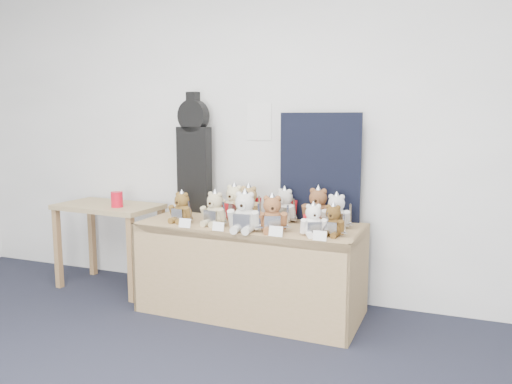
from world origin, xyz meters
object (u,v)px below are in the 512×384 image
at_px(teddy_front_end, 333,222).
at_px(teddy_back_right, 318,208).
at_px(teddy_front_centre, 245,213).
at_px(teddy_back_end, 336,213).
at_px(teddy_back_centre_right, 284,207).
at_px(teddy_back_far_left, 216,207).
at_px(teddy_front_far_left, 182,208).
at_px(teddy_back_centre_left, 248,205).
at_px(teddy_back_left, 234,203).
at_px(side_table, 109,219).
at_px(guitar_case, 194,154).
at_px(teddy_front_left, 215,210).
at_px(teddy_front_far_right, 313,221).
at_px(display_table, 247,245).
at_px(teddy_front_right, 272,215).
at_px(red_cup, 117,199).

distance_m(teddy_front_end, teddy_back_right, 0.36).
relative_size(teddy_front_centre, teddy_back_end, 1.14).
bearing_deg(teddy_front_centre, teddy_back_centre_right, 65.46).
bearing_deg(teddy_back_centre_right, teddy_back_far_left, -164.81).
distance_m(teddy_front_far_left, teddy_back_centre_left, 0.51).
distance_m(teddy_front_centre, teddy_back_left, 0.45).
height_order(side_table, teddy_back_centre_left, teddy_back_centre_left).
xyz_separation_m(teddy_back_centre_left, teddy_back_centre_right, (0.27, 0.05, -0.01)).
xyz_separation_m(teddy_back_right, teddy_back_end, (0.15, -0.07, -0.01)).
bearing_deg(teddy_back_far_left, teddy_back_left, 36.03).
xyz_separation_m(teddy_front_centre, teddy_back_far_left, (-0.40, 0.38, -0.04)).
bearing_deg(teddy_back_centre_right, teddy_back_centre_left, -158.35).
bearing_deg(guitar_case, teddy_back_right, 0.82).
height_order(teddy_front_left, teddy_back_centre_right, teddy_back_centre_right).
distance_m(teddy_back_centre_left, teddy_back_right, 0.54).
bearing_deg(teddy_back_left, teddy_back_centre_left, -2.25).
relative_size(guitar_case, teddy_front_far_right, 4.02).
relative_size(teddy_back_left, teddy_back_far_left, 1.47).
relative_size(display_table, teddy_front_right, 5.75).
distance_m(teddy_front_far_left, teddy_back_left, 0.41).
distance_m(teddy_front_far_right, teddy_back_left, 0.80).
height_order(side_table, teddy_back_far_left, teddy_back_far_left).
distance_m(teddy_front_far_right, teddy_back_centre_right, 0.49).
height_order(teddy_front_far_left, teddy_front_left, teddy_front_left).
bearing_deg(teddy_front_left, teddy_back_end, 23.69).
relative_size(teddy_back_centre_right, teddy_back_right, 0.94).
distance_m(display_table, teddy_front_far_right, 0.61).
relative_size(red_cup, teddy_back_left, 0.43).
height_order(teddy_front_left, teddy_back_left, teddy_back_left).
xyz_separation_m(side_table, teddy_back_centre_left, (1.29, 0.02, 0.20)).
xyz_separation_m(teddy_front_left, teddy_front_right, (0.46, -0.05, 0.00)).
height_order(teddy_back_centre_left, teddy_back_end, teddy_back_centre_left).
relative_size(display_table, teddy_front_left, 5.89).
xyz_separation_m(guitar_case, teddy_front_far_left, (0.12, -0.43, -0.38)).
bearing_deg(red_cup, teddy_front_right, -7.98).
distance_m(teddy_front_left, teddy_front_end, 0.88).
height_order(guitar_case, teddy_front_right, guitar_case).
bearing_deg(teddy_front_far_right, teddy_front_centre, 161.74).
relative_size(teddy_front_centre, teddy_front_end, 1.32).
bearing_deg(display_table, teddy_front_end, -7.12).
bearing_deg(teddy_back_right, teddy_front_left, -155.36).
distance_m(teddy_front_right, teddy_back_centre_right, 0.35).
height_order(teddy_front_right, teddy_front_far_right, teddy_front_right).
relative_size(red_cup, teddy_front_centre, 0.41).
bearing_deg(teddy_back_centre_right, teddy_front_end, -23.90).
distance_m(side_table, teddy_front_far_left, 0.89).
relative_size(teddy_front_right, teddy_back_end, 1.04).
xyz_separation_m(teddy_back_left, teddy_back_end, (0.82, -0.05, -0.01)).
distance_m(teddy_back_centre_right, teddy_back_far_left, 0.56).
bearing_deg(teddy_front_end, teddy_back_right, 126.09).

